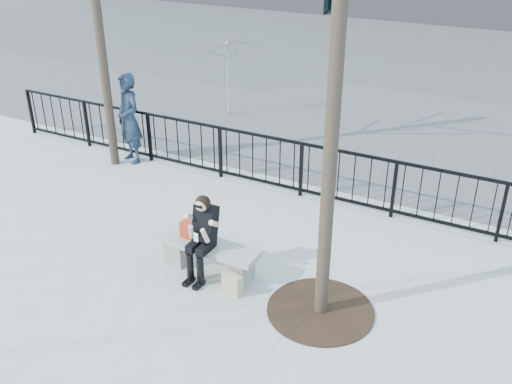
% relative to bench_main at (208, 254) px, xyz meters
% --- Properties ---
extents(ground, '(120.00, 120.00, 0.00)m').
position_rel_bench_main_xyz_m(ground, '(0.00, 0.00, -0.30)').
color(ground, '#A7A7A2').
rests_on(ground, ground).
extents(street_surface, '(60.00, 23.00, 0.01)m').
position_rel_bench_main_xyz_m(street_surface, '(0.00, 15.00, -0.30)').
color(street_surface, '#474747').
rests_on(street_surface, ground).
extents(railing, '(14.00, 0.06, 1.10)m').
position_rel_bench_main_xyz_m(railing, '(0.00, 3.00, 0.25)').
color(railing, black).
rests_on(railing, ground).
extents(tree_grate, '(1.50, 1.50, 0.02)m').
position_rel_bench_main_xyz_m(tree_grate, '(1.90, -0.10, -0.29)').
color(tree_grate, black).
rests_on(tree_grate, ground).
extents(bench_main, '(1.65, 0.46, 0.49)m').
position_rel_bench_main_xyz_m(bench_main, '(0.00, 0.00, 0.00)').
color(bench_main, gray).
rests_on(bench_main, ground).
extents(seated_woman, '(0.50, 0.64, 1.34)m').
position_rel_bench_main_xyz_m(seated_woman, '(0.00, -0.16, 0.37)').
color(seated_woman, black).
rests_on(seated_woman, ground).
extents(handbag, '(0.32, 0.16, 0.26)m').
position_rel_bench_main_xyz_m(handbag, '(-0.31, 0.02, 0.32)').
color(handbag, '#A23113').
rests_on(handbag, bench_main).
extents(shopping_bag, '(0.36, 0.22, 0.32)m').
position_rel_bench_main_xyz_m(shopping_bag, '(0.60, -0.31, -0.14)').
color(shopping_bag, beige).
rests_on(shopping_bag, ground).
extents(standing_man, '(0.84, 0.71, 1.95)m').
position_rel_bench_main_xyz_m(standing_man, '(-3.74, 2.79, 0.67)').
color(standing_man, black).
rests_on(standing_man, ground).
extents(vendor_umbrella, '(2.40, 2.44, 2.03)m').
position_rel_bench_main_xyz_m(vendor_umbrella, '(-3.45, 6.39, 0.71)').
color(vendor_umbrella, yellow).
rests_on(vendor_umbrella, ground).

